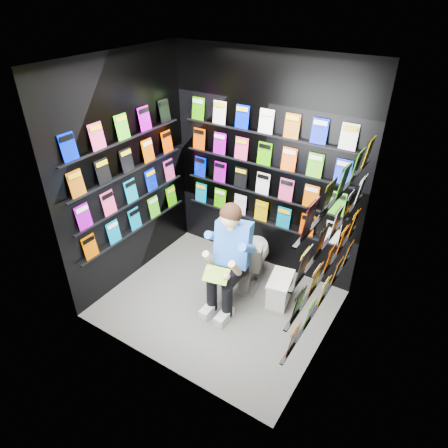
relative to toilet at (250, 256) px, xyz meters
The scene contains 14 objects.
floor 0.67m from the toilet, 99.94° to the right, with size 2.40×2.40×0.00m, color slate.
ceiling 2.30m from the toilet, 99.94° to the right, with size 2.40×2.40×0.00m, color white.
wall_back 1.04m from the toilet, 102.31° to the left, with size 2.40×0.04×2.60m, color black.
wall_front 1.82m from the toilet, 93.58° to the right, with size 2.40×0.04×2.60m, color black.
wall_left 1.69m from the toilet, 156.85° to the right, with size 0.04×2.00×2.60m, color black.
wall_right 1.55m from the toilet, 26.70° to the right, with size 0.04×2.00×2.60m, color black.
comics_back 1.03m from the toilet, 103.17° to the left, with size 2.10×0.06×1.37m, color #D95C00, non-canonical shape.
comics_left 1.67m from the toilet, 156.36° to the right, with size 0.06×1.70×1.37m, color #D95C00, non-canonical shape.
comics_right 1.53m from the toilet, 27.34° to the right, with size 0.06×1.70×1.37m, color #D95C00, non-canonical shape.
toilet is the anchor object (origin of this frame).
longbox 0.53m from the toilet, 16.02° to the right, with size 0.22×0.40×0.30m, color white.
longbox_lid 0.49m from the toilet, 16.02° to the right, with size 0.24×0.42×0.03m, color white.
reader 0.55m from the toilet, 90.00° to the right, with size 0.51×0.75×1.37m, color blue, non-canonical shape.
held_comic 0.76m from the toilet, 90.00° to the right, with size 0.26×0.01×0.18m, color green.
Camera 1 is at (1.89, -2.83, 3.18)m, focal length 32.00 mm.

